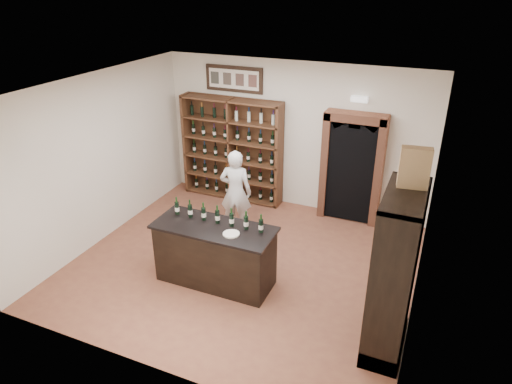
# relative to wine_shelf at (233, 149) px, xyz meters

# --- Properties ---
(floor) EXTENTS (5.50, 5.50, 0.00)m
(floor) POSITION_rel_wine_shelf_xyz_m (1.30, -2.33, -1.10)
(floor) COLOR brown
(floor) RESTS_ON ground
(ceiling) EXTENTS (5.50, 5.50, 0.00)m
(ceiling) POSITION_rel_wine_shelf_xyz_m (1.30, -2.33, 1.90)
(ceiling) COLOR white
(ceiling) RESTS_ON wall_back
(wall_back) EXTENTS (5.50, 0.04, 3.00)m
(wall_back) POSITION_rel_wine_shelf_xyz_m (1.30, 0.17, 0.40)
(wall_back) COLOR silver
(wall_back) RESTS_ON ground
(wall_left) EXTENTS (0.04, 5.00, 3.00)m
(wall_left) POSITION_rel_wine_shelf_xyz_m (-1.45, -2.33, 0.40)
(wall_left) COLOR silver
(wall_left) RESTS_ON ground
(wall_right) EXTENTS (0.04, 5.00, 3.00)m
(wall_right) POSITION_rel_wine_shelf_xyz_m (4.05, -2.33, 0.40)
(wall_right) COLOR silver
(wall_right) RESTS_ON ground
(wine_shelf) EXTENTS (2.20, 0.38, 2.20)m
(wine_shelf) POSITION_rel_wine_shelf_xyz_m (0.00, 0.00, 0.00)
(wine_shelf) COLOR brown
(wine_shelf) RESTS_ON ground
(framed_picture) EXTENTS (1.25, 0.04, 0.52)m
(framed_picture) POSITION_rel_wine_shelf_xyz_m (0.00, 0.14, 1.45)
(framed_picture) COLOR black
(framed_picture) RESTS_ON wall_back
(arched_doorway) EXTENTS (1.17, 0.35, 2.17)m
(arched_doorway) POSITION_rel_wine_shelf_xyz_m (2.55, -0.00, 0.04)
(arched_doorway) COLOR black
(arched_doorway) RESTS_ON ground
(emergency_light) EXTENTS (0.30, 0.10, 0.10)m
(emergency_light) POSITION_rel_wine_shelf_xyz_m (2.55, 0.09, 1.30)
(emergency_light) COLOR white
(emergency_light) RESTS_ON wall_back
(tasting_counter) EXTENTS (1.88, 0.78, 1.00)m
(tasting_counter) POSITION_rel_wine_shelf_xyz_m (1.10, -2.93, -0.61)
(tasting_counter) COLOR black
(tasting_counter) RESTS_ON ground
(counter_bottle_0) EXTENTS (0.07, 0.07, 0.30)m
(counter_bottle_0) POSITION_rel_wine_shelf_xyz_m (0.38, -2.81, 0.01)
(counter_bottle_0) COLOR black
(counter_bottle_0) RESTS_ON tasting_counter
(counter_bottle_1) EXTENTS (0.07, 0.07, 0.30)m
(counter_bottle_1) POSITION_rel_wine_shelf_xyz_m (0.62, -2.81, 0.01)
(counter_bottle_1) COLOR black
(counter_bottle_1) RESTS_ON tasting_counter
(counter_bottle_2) EXTENTS (0.07, 0.07, 0.30)m
(counter_bottle_2) POSITION_rel_wine_shelf_xyz_m (0.86, -2.81, 0.01)
(counter_bottle_2) COLOR black
(counter_bottle_2) RESTS_ON tasting_counter
(counter_bottle_3) EXTENTS (0.07, 0.07, 0.30)m
(counter_bottle_3) POSITION_rel_wine_shelf_xyz_m (1.10, -2.81, 0.01)
(counter_bottle_3) COLOR black
(counter_bottle_3) RESTS_ON tasting_counter
(counter_bottle_4) EXTENTS (0.07, 0.07, 0.30)m
(counter_bottle_4) POSITION_rel_wine_shelf_xyz_m (1.34, -2.81, 0.01)
(counter_bottle_4) COLOR black
(counter_bottle_4) RESTS_ON tasting_counter
(counter_bottle_5) EXTENTS (0.07, 0.07, 0.30)m
(counter_bottle_5) POSITION_rel_wine_shelf_xyz_m (1.58, -2.81, 0.01)
(counter_bottle_5) COLOR black
(counter_bottle_5) RESTS_ON tasting_counter
(counter_bottle_6) EXTENTS (0.07, 0.07, 0.30)m
(counter_bottle_6) POSITION_rel_wine_shelf_xyz_m (1.82, -2.81, 0.01)
(counter_bottle_6) COLOR black
(counter_bottle_6) RESTS_ON tasting_counter
(side_cabinet) EXTENTS (0.48, 1.20, 2.20)m
(side_cabinet) POSITION_rel_wine_shelf_xyz_m (3.82, -3.23, -0.35)
(side_cabinet) COLOR black
(side_cabinet) RESTS_ON ground
(shopkeeper) EXTENTS (0.66, 0.50, 1.62)m
(shopkeeper) POSITION_rel_wine_shelf_xyz_m (0.70, -1.33, -0.29)
(shopkeeper) COLOR white
(shopkeeper) RESTS_ON ground
(plate) EXTENTS (0.25, 0.25, 0.02)m
(plate) POSITION_rel_wine_shelf_xyz_m (1.44, -3.04, -0.09)
(plate) COLOR silver
(plate) RESTS_ON tasting_counter
(wine_crate) EXTENTS (0.36, 0.19, 0.49)m
(wine_crate) POSITION_rel_wine_shelf_xyz_m (3.82, -3.04, 1.34)
(wine_crate) COLOR tan
(wine_crate) RESTS_ON side_cabinet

